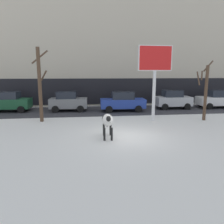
{
  "coord_description": "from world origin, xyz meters",
  "views": [
    {
      "loc": [
        -2.19,
        -11.71,
        3.59
      ],
      "look_at": [
        -0.5,
        1.81,
        1.1
      ],
      "focal_mm": 34.32,
      "sensor_mm": 36.0,
      "label": 1
    }
  ],
  "objects": [
    {
      "name": "billboard",
      "position": [
        2.92,
        3.78,
        4.31
      ],
      "size": [
        2.52,
        0.27,
        5.56
      ],
      "color": "silver",
      "rests_on": "ground"
    },
    {
      "name": "cow_holstein",
      "position": [
        -1.01,
        -0.24,
        1.0
      ],
      "size": [
        0.67,
        1.91,
        1.54
      ],
      "color": "silver",
      "rests_on": "ground"
    },
    {
      "name": "car_silver_hatchback",
      "position": [
        6.66,
        8.98,
        0.93
      ],
      "size": [
        3.55,
        2.02,
        1.86
      ],
      "color": "#B7BABF",
      "rests_on": "ground"
    },
    {
      "name": "pedestrian_near_billboard",
      "position": [
        4.12,
        11.98,
        0.88
      ],
      "size": [
        0.36,
        0.24,
        1.73
      ],
      "color": "#282833",
      "rests_on": "ground"
    },
    {
      "name": "car_darkgreen_hatchback",
      "position": [
        -9.17,
        9.2,
        0.93
      ],
      "size": [
        3.55,
        2.02,
        1.86
      ],
      "color": "#194C2D",
      "rests_on": "ground"
    },
    {
      "name": "car_grey_hatchback",
      "position": [
        -3.82,
        8.86,
        0.93
      ],
      "size": [
        3.55,
        2.02,
        1.86
      ],
      "color": "slate",
      "rests_on": "ground"
    },
    {
      "name": "car_white_sedan",
      "position": [
        11.49,
        8.86,
        0.91
      ],
      "size": [
        4.26,
        2.09,
        1.84
      ],
      "color": "white",
      "rests_on": "ground"
    },
    {
      "name": "building_facade",
      "position": [
        0.0,
        14.81,
        6.48
      ],
      "size": [
        44.0,
        6.1,
        13.0
      ],
      "color": "#BCB29E",
      "rests_on": "ground"
    },
    {
      "name": "ground_plane",
      "position": [
        0.0,
        0.0,
        0.0
      ],
      "size": [
        120.0,
        120.0,
        0.0
      ],
      "primitive_type": "plane",
      "color": "white"
    },
    {
      "name": "road_strip",
      "position": [
        0.0,
        8.6,
        0.0
      ],
      "size": [
        60.0,
        5.6,
        0.01
      ],
      "primitive_type": "cube",
      "color": "#333338",
      "rests_on": "ground"
    },
    {
      "name": "bare_tree_left_lot",
      "position": [
        6.82,
        3.48,
        2.29
      ],
      "size": [
        1.31,
        1.24,
        4.52
      ],
      "color": "#4C3828",
      "rests_on": "ground"
    },
    {
      "name": "bare_tree_right_lot",
      "position": [
        -5.47,
        4.57,
        2.83
      ],
      "size": [
        1.24,
        0.78,
        5.41
      ],
      "color": "#4C3828",
      "rests_on": "ground"
    },
    {
      "name": "car_blue_sedan",
      "position": [
        1.32,
        8.22,
        0.91
      ],
      "size": [
        4.26,
        2.09,
        1.84
      ],
      "color": "#233D9E",
      "rests_on": "ground"
    }
  ]
}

